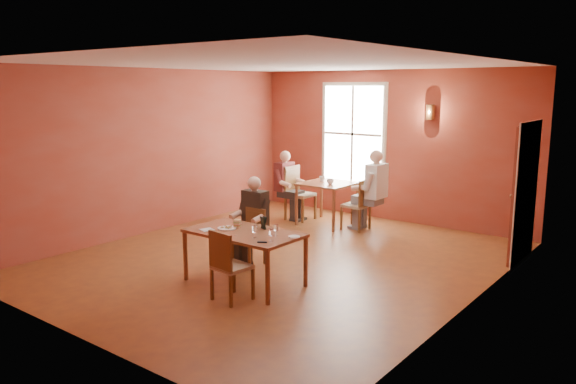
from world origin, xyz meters
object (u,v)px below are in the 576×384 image
Objects in this scene: chair_diner_white at (356,204)px; chair_diner_maroon at (300,193)px; second_table at (327,204)px; diner_white at (358,191)px; diner_main at (247,224)px; main_table at (244,257)px; chair_diner_main at (249,237)px; chair_empty at (232,265)px; diner_maroon at (299,187)px.

chair_diner_white is 0.90× the size of chair_diner_maroon.
diner_white is (0.68, 0.00, 0.32)m from second_table.
diner_main reaches higher than second_table.
main_table is 1.44× the size of chair_diner_maroon.
diner_white reaches higher than chair_diner_white.
chair_diner_main is at bearing 176.64° from chair_diner_white.
chair_diner_main is at bearing 176.04° from diner_white.
main_table is 0.84m from diner_main.
chair_empty is at bearing 123.25° from chair_diner_main.
chair_diner_main is 2.87m from chair_diner_white.
chair_empty is (0.79, -1.17, -0.18)m from diner_main.
chair_diner_white is at bearing 90.00° from diner_white.
diner_white is (-0.59, 4.07, 0.28)m from chair_empty.
chair_diner_maroon is at bearing 114.90° from main_table.
diner_maroon is at bearing 90.00° from diner_white.
main_table is 3.65m from second_table.
chair_diner_main is at bearing 22.07° from diner_maroon.
chair_empty is 4.11m from chair_diner_white.
main_table is at bearing 123.70° from chair_empty.
main_table is 0.82m from chair_diner_main.
diner_maroon reaches higher than chair_diner_white.
diner_maroon is at bearing -90.00° from chair_diner_maroon.
chair_empty is 0.68× the size of diner_maroon.
diner_white is 1.34m from chair_diner_maroon.
chair_diner_white is (-0.62, 4.07, 0.03)m from chair_empty.
second_table is (-0.98, 3.52, 0.05)m from main_table.
diner_maroon is at bearing 180.00° from second_table.
diner_maroon is (-1.95, 4.07, 0.22)m from chair_empty.
main_table is 3.88m from chair_diner_maroon.
chair_diner_main is at bearing -90.00° from diner_main.
diner_main is at bearing 130.07° from chair_empty.
diner_white is at bearing -90.00° from chair_diner_white.
second_table is 0.66m from chair_diner_maroon.
diner_white is at bearing 0.00° from second_table.
main_table is 1.71× the size of chair_empty.
second_table is at bearing 90.00° from chair_diner_maroon.
chair_diner_maroon is (-1.13, 2.87, 0.12)m from chair_diner_main.
diner_white is (0.03, 0.00, 0.25)m from chair_diner_white.
second_table is 0.70× the size of diner_maroon.
chair_diner_maroon is at bearing 90.00° from diner_white.
second_table is (-1.27, 4.07, -0.04)m from chair_empty.
chair_diner_main is 0.58× the size of diner_white.
diner_white reaches higher than main_table.
main_table is at bearing 128.88° from diner_main.
diner_white is at bearing -93.91° from diner_main.
chair_diner_white is 0.25m from diner_white.
main_table is at bearing 24.90° from chair_diner_maroon.
chair_diner_main is 0.88× the size of chair_diner_white.
chair_empty is at bearing -171.75° from diner_white.
chair_diner_white is at bearing 104.82° from chair_empty.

